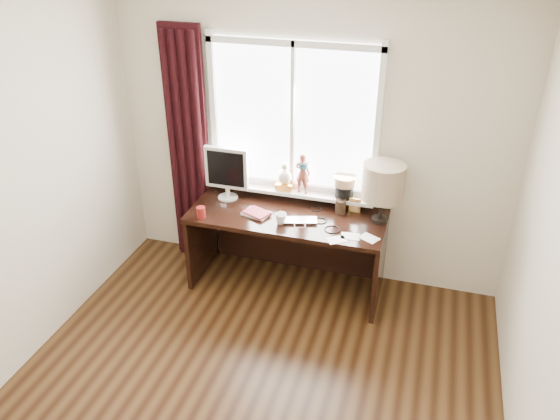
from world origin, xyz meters
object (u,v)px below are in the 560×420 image
(red_cup, at_px, (201,212))
(table_lamp, at_px, (383,182))
(monitor, at_px, (227,170))
(desk, at_px, (290,233))
(mug, at_px, (281,218))
(laptop, at_px, (300,221))

(red_cup, distance_m, table_lamp, 1.55)
(monitor, distance_m, table_lamp, 1.39)
(desk, relative_size, monitor, 3.47)
(monitor, xyz_separation_m, table_lamp, (1.38, -0.03, 0.09))
(desk, xyz_separation_m, monitor, (-0.60, 0.04, 0.52))
(mug, bearing_deg, laptop, 24.62)
(red_cup, bearing_deg, laptop, 11.56)
(red_cup, relative_size, monitor, 0.20)
(laptop, bearing_deg, red_cup, 175.60)
(mug, bearing_deg, monitor, 153.18)
(mug, height_order, table_lamp, table_lamp)
(laptop, xyz_separation_m, desk, (-0.14, 0.19, -0.26))
(mug, distance_m, desk, 0.39)
(monitor, bearing_deg, desk, -4.26)
(monitor, relative_size, table_lamp, 0.94)
(mug, relative_size, red_cup, 0.97)
(mug, xyz_separation_m, red_cup, (-0.68, -0.10, 0.00))
(table_lamp, bearing_deg, red_cup, -165.68)
(laptop, height_order, mug, mug)
(red_cup, relative_size, desk, 0.06)
(monitor, height_order, table_lamp, table_lamp)
(laptop, relative_size, desk, 0.17)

